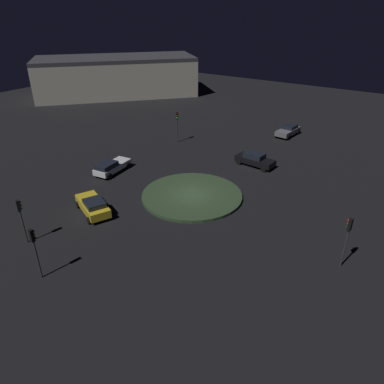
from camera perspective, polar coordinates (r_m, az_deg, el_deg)
ground_plane at (r=34.97m, az=0.00°, el=-0.74°), size 117.65×117.65×0.00m
roundabout_island at (r=34.90m, az=0.00°, el=-0.52°), size 9.70×9.70×0.30m
car_grey at (r=53.11m, az=14.97°, el=9.39°), size 2.41×4.55×1.44m
car_white at (r=40.61m, az=-12.67°, el=3.95°), size 2.37×4.74×1.42m
car_black at (r=42.04m, az=9.91°, el=5.11°), size 4.65×2.33×1.52m
car_yellow at (r=33.10m, az=-15.39°, el=-2.08°), size 4.80×3.45×1.49m
traffic_light_southwest at (r=30.03m, az=-25.49°, el=-2.99°), size 0.37×0.39×3.76m
traffic_light_northwest at (r=48.23m, az=-2.37°, el=11.16°), size 0.38×0.39×4.09m
traffic_light_south at (r=25.81m, az=-23.69°, el=-7.51°), size 0.33×0.37×3.91m
traffic_light_east at (r=26.81m, az=23.41°, el=-5.97°), size 0.38×0.33×3.96m
store_building at (r=77.00m, az=-11.85°, el=17.50°), size 29.25×30.66×7.35m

